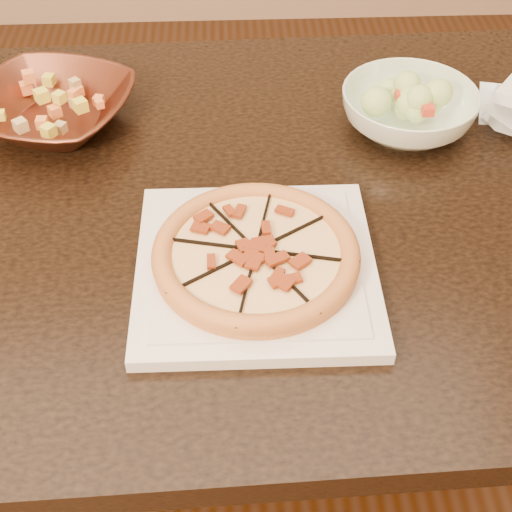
% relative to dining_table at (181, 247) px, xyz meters
% --- Properties ---
extents(floor, '(4.00, 4.00, 0.02)m').
position_rel_dining_table_xyz_m(floor, '(-0.03, 0.04, -0.66)').
color(floor, '#331F14').
rests_on(floor, ground).
extents(dining_table, '(1.43, 0.95, 0.75)m').
position_rel_dining_table_xyz_m(dining_table, '(0.00, 0.00, 0.00)').
color(dining_table, black).
rests_on(dining_table, floor).
extents(plate, '(0.30, 0.30, 0.02)m').
position_rel_dining_table_xyz_m(plate, '(0.11, -0.16, 0.11)').
color(plate, silver).
rests_on(plate, dining_table).
extents(pizza, '(0.26, 0.26, 0.03)m').
position_rel_dining_table_xyz_m(pizza, '(0.11, -0.16, 0.13)').
color(pizza, '#CF834C').
rests_on(pizza, plate).
extents(bronze_bowl, '(0.31, 0.31, 0.06)m').
position_rel_dining_table_xyz_m(bronze_bowl, '(-0.20, 0.19, 0.13)').
color(bronze_bowl, brown).
rests_on(bronze_bowl, dining_table).
extents(mixed_dish, '(0.13, 0.11, 0.03)m').
position_rel_dining_table_xyz_m(mixed_dish, '(-0.20, 0.19, 0.18)').
color(mixed_dish, tan).
rests_on(mixed_dish, bronze_bowl).
extents(salad_bowl, '(0.28, 0.28, 0.07)m').
position_rel_dining_table_xyz_m(salad_bowl, '(0.36, 0.15, 0.13)').
color(salad_bowl, white).
rests_on(salad_bowl, dining_table).
extents(salad, '(0.08, 0.10, 0.04)m').
position_rel_dining_table_xyz_m(salad, '(0.36, 0.15, 0.18)').
color(salad, '#B3D972').
rests_on(salad, salad_bowl).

